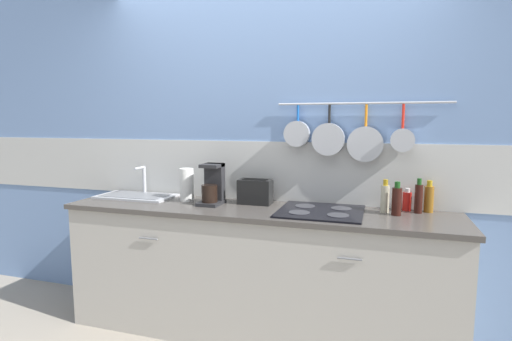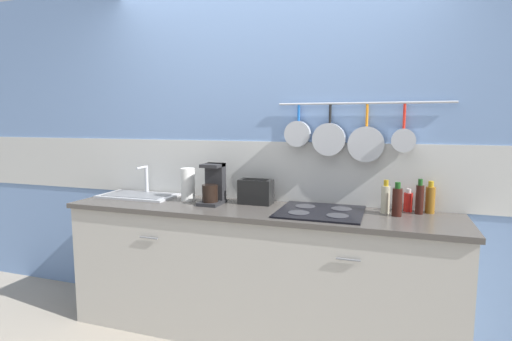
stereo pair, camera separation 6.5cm
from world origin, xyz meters
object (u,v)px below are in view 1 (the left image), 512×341
at_px(paper_towel_roll, 187,185).
at_px(bottle_vinegar, 397,201).
at_px(toaster, 255,192).
at_px(bottle_cooking_wine, 419,198).
at_px(coffee_maker, 213,187).
at_px(bottle_sesame_oil, 429,198).
at_px(bottle_olive_oil, 385,198).
at_px(bottle_hot_sauce, 407,201).

xyz_separation_m(paper_towel_roll, bottle_vinegar, (1.49, -0.02, -0.03)).
height_order(toaster, bottle_vinegar, bottle_vinegar).
bearing_deg(paper_towel_roll, bottle_cooking_wine, 3.16).
bearing_deg(toaster, coffee_maker, -163.42).
distance_m(toaster, bottle_cooking_wine, 1.11).
distance_m(coffee_maker, bottle_cooking_wine, 1.41).
xyz_separation_m(coffee_maker, bottle_cooking_wine, (1.40, 0.13, -0.02)).
height_order(coffee_maker, toaster, coffee_maker).
height_order(bottle_vinegar, bottle_sesame_oil, bottle_vinegar).
height_order(bottle_olive_oil, bottle_vinegar, bottle_olive_oil).
relative_size(coffee_maker, bottle_sesame_oil, 1.39).
distance_m(bottle_olive_oil, bottle_vinegar, 0.09).
bearing_deg(bottle_cooking_wine, toaster, -177.87).
xyz_separation_m(toaster, bottle_hot_sauce, (1.04, 0.10, -0.02)).
bearing_deg(coffee_maker, bottle_cooking_wine, 5.27).
bearing_deg(paper_towel_roll, bottle_vinegar, -0.68).
height_order(bottle_hot_sauce, bottle_cooking_wine, bottle_cooking_wine).
bearing_deg(paper_towel_roll, bottle_hot_sauce, 5.37).
bearing_deg(bottle_cooking_wine, bottle_vinegar, -142.05).
bearing_deg(bottle_cooking_wine, paper_towel_roll, -176.84).
relative_size(bottle_vinegar, bottle_hot_sauce, 1.43).
xyz_separation_m(bottle_vinegar, bottle_hot_sauce, (0.07, 0.16, -0.03)).
height_order(coffee_maker, bottle_olive_oil, coffee_maker).
bearing_deg(bottle_vinegar, bottle_cooking_wine, 37.95).
height_order(bottle_olive_oil, bottle_sesame_oil, bottle_olive_oil).
bearing_deg(paper_towel_roll, bottle_olive_oil, 1.81).
distance_m(coffee_maker, toaster, 0.31).
height_order(paper_towel_roll, coffee_maker, coffee_maker).
bearing_deg(paper_towel_roll, coffee_maker, -9.72).
bearing_deg(paper_towel_roll, toaster, 5.33).
relative_size(coffee_maker, bottle_olive_oil, 1.34).
distance_m(bottle_vinegar, bottle_sesame_oil, 0.26).
distance_m(bottle_olive_oil, bottle_sesame_oil, 0.29).
relative_size(coffee_maker, bottle_vinegar, 1.35).
bearing_deg(bottle_vinegar, bottle_sesame_oil, 37.49).
relative_size(toaster, bottle_cooking_wine, 1.12).
distance_m(coffee_maker, bottle_hot_sauce, 1.35).
xyz_separation_m(paper_towel_roll, bottle_olive_oil, (1.42, 0.04, -0.03)).
distance_m(paper_towel_roll, bottle_vinegar, 1.49).
bearing_deg(bottle_vinegar, coffee_maker, -179.02).
bearing_deg(coffee_maker, bottle_sesame_oil, 6.96).
relative_size(bottle_vinegar, bottle_sesame_oil, 1.03).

